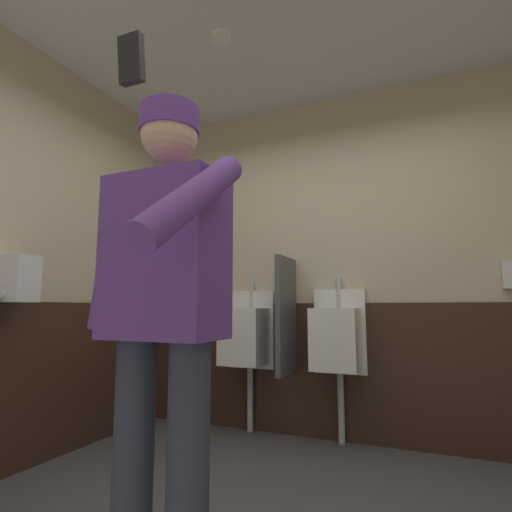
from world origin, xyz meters
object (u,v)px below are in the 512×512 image
urinal_left (246,336)px  person (163,302)px  hand_dryer (15,280)px  urinal_middle (337,338)px  cell_phone (131,59)px  soap_dispenser (511,275)px

urinal_left → person: size_ratio=0.71×
urinal_left → hand_dryer: 1.71m
urinal_middle → cell_phone: (0.05, -2.39, 0.78)m
urinal_middle → soap_dispenser: (1.17, 0.12, 0.44)m
urinal_left → urinal_middle: 0.75m
urinal_left → person: 1.98m
soap_dispenser → hand_dryer: bearing=-151.3°
urinal_left → soap_dispenser: (1.92, 0.12, 0.44)m
person → cell_phone: (0.26, -0.50, 0.54)m
hand_dryer → soap_dispenser: hand_dryer is taller
urinal_middle → person: person is taller
urinal_left → person: bearing=-73.9°
hand_dryer → urinal_middle: bearing=41.0°
urinal_left → hand_dryer: bearing=-121.8°
urinal_middle → cell_phone: cell_phone is taller
hand_dryer → soap_dispenser: 3.19m
cell_phone → hand_dryer: size_ratio=0.39×
urinal_left → soap_dispenser: 1.97m
urinal_middle → urinal_left: bearing=180.0°
person → hand_dryer: bearing=161.6°
urinal_left → urinal_middle: bearing=0.0°
soap_dispenser → person: bearing=-124.4°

